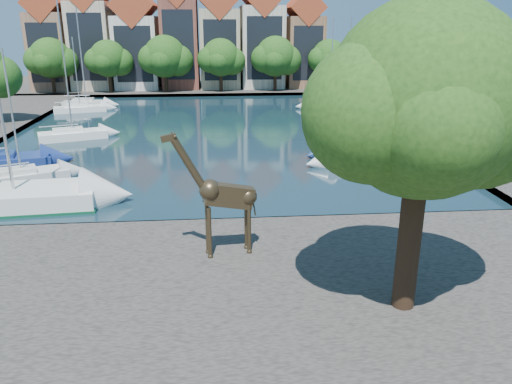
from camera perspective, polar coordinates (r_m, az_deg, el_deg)
ground at (r=26.38m, az=-6.35°, el=-4.06°), size 160.00×160.00×0.00m
water_basin at (r=49.36m, az=-5.76°, el=6.88°), size 38.00×50.00×0.08m
near_quay at (r=19.99m, az=-6.81°, el=-11.22°), size 50.00×14.00×0.50m
far_quay at (r=80.92m, az=-5.50°, el=11.73°), size 60.00×16.00×0.50m
right_quay at (r=54.90m, az=21.53°, el=7.11°), size 14.00×52.00×0.50m
plane_tree at (r=16.90m, az=19.00°, el=9.16°), size 8.32×6.40×10.62m
townhouse_west_end at (r=83.81m, az=-22.21°, el=15.60°), size 5.44×9.18×14.93m
townhouse_west_mid at (r=82.27m, az=-18.14°, el=16.62°), size 5.94×9.18×16.79m
townhouse_west_inner at (r=81.13m, az=-13.42°, el=16.37°), size 6.43×9.18×15.15m
townhouse_center at (r=80.45m, az=-8.68°, el=17.36°), size 5.44×9.18×16.93m
townhouse_east_inner at (r=80.33m, az=-4.19°, el=17.07°), size 5.94×9.18×15.79m
townhouse_east_mid at (r=80.67m, az=0.65°, el=17.38°), size 6.43×9.18×16.65m
townhouse_east_end at (r=81.57m, az=5.39°, el=16.62°), size 5.44×9.18×14.43m
far_tree_far_west at (r=78.34m, az=-22.38°, el=13.84°), size 7.28×5.60×7.68m
far_tree_west at (r=76.41m, az=-16.47°, el=14.29°), size 6.76×5.20×7.36m
far_tree_mid_west at (r=75.25m, az=-10.30°, el=14.84°), size 7.80×6.00×8.00m
far_tree_mid_east at (r=74.97m, az=-4.00°, el=14.95°), size 7.02×5.40×7.52m
far_tree_east at (r=75.52m, az=2.30°, el=15.09°), size 7.54×5.80×7.84m
far_tree_far_east at (r=76.91m, az=8.43°, el=14.86°), size 6.76×5.20×7.36m
giraffe_statue at (r=21.28m, az=-3.91°, el=-0.40°), size 3.87×1.13×5.54m
sailboat_left_a at (r=36.61m, az=-25.21°, el=1.82°), size 6.19×4.26×8.64m
sailboat_left_c at (r=48.56m, az=-20.21°, el=6.37°), size 6.23×3.96×11.92m
sailboat_left_d at (r=66.56m, az=-18.83°, el=9.70°), size 5.57×1.98×11.83m
sailboat_left_e at (r=63.55m, az=-19.47°, el=9.10°), size 6.24×3.56×8.51m
sailboat_right_a at (r=39.07m, az=11.92°, el=4.35°), size 7.09×4.44×10.90m
sailboat_right_b at (r=42.28m, az=12.22°, el=5.31°), size 8.24×5.46×10.35m
sailboat_right_c at (r=55.08m, az=10.24°, el=8.59°), size 6.81×4.30×10.60m
sailboat_right_d at (r=62.63m, az=8.41°, el=9.95°), size 5.99×2.55×10.67m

